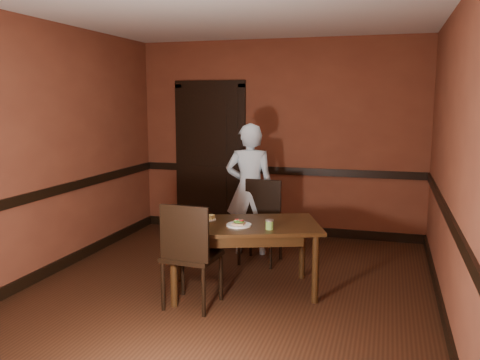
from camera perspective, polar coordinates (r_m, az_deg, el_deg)
The scene contains 22 objects.
floor at distance 5.24m, azimuth -1.11°, elevation -12.01°, with size 4.00×4.50×0.01m, color black.
ceiling at distance 4.96m, azimuth -1.20°, elevation 18.55°, with size 4.00×4.50×0.01m, color silver.
wall_back at distance 7.09m, azimuth 4.36°, elevation 4.69°, with size 4.00×0.02×2.70m, color brown.
wall_front at distance 2.88m, azimuth -14.80°, elevation -1.80°, with size 4.00×0.02×2.70m, color brown.
wall_left at distance 5.84m, azimuth -20.25°, elevation 3.26°, with size 0.02×4.50×2.70m, color brown.
wall_right at distance 4.72m, azimuth 22.69°, elevation 1.90°, with size 0.02×4.50×2.70m, color brown.
dado_back at distance 7.12m, azimuth 4.29°, elevation 1.07°, with size 4.00×0.03×0.10m, color black.
dado_left at distance 5.89m, azimuth -19.89°, elevation -1.10°, with size 0.03×4.50×0.10m, color black.
dado_right at distance 4.79m, azimuth 22.18°, elevation -3.44°, with size 0.03×4.50×0.10m, color black.
baseboard_back at distance 7.28m, azimuth 4.21°, elevation -5.50°, with size 4.00×0.03×0.12m, color black.
baseboard_left at distance 6.08m, azimuth -19.47°, elevation -8.92°, with size 0.03×4.50×0.12m, color black.
baseboard_right at distance 5.03m, azimuth 21.61°, elevation -12.84°, with size 0.03×4.50×0.12m, color black.
door at distance 7.35m, azimuth -3.37°, elevation 2.83°, with size 1.05×0.07×2.20m.
dining_table at distance 5.04m, azimuth 0.30°, elevation -8.70°, with size 1.47×0.83×0.69m, color black.
chair_far at distance 5.89m, azimuth 2.31°, elevation -4.81°, with size 0.44×0.44×0.95m, color black, non-canonical shape.
chair_near at distance 4.69m, azimuth -5.40°, elevation -8.24°, with size 0.46×0.46×0.98m, color black, non-canonical shape.
person at distance 6.18m, azimuth 1.09°, elevation -1.03°, with size 0.58×0.38×1.60m, color #C5E5F4.
sandwich_plate at distance 4.86m, azimuth -0.12°, elevation -4.97°, with size 0.24×0.24×0.06m.
sauce_jar at distance 4.73m, azimuth 3.33°, elevation -5.00°, with size 0.08×0.08×0.09m.
cheese_saucer at distance 5.10m, azimuth -3.66°, elevation -4.27°, with size 0.17×0.17×0.05m.
food_tub at distance 5.33m, azimuth -5.08°, elevation -3.55°, with size 0.18×0.13×0.07m.
wrapped_veg at distance 4.84m, azimuth -6.35°, elevation -4.86°, with size 0.07×0.07×0.24m, color #164D1B.
Camera 1 is at (1.48, -4.66, 1.87)m, focal length 38.00 mm.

